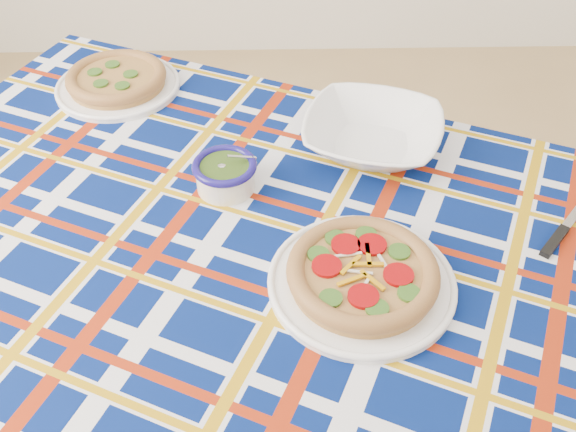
{
  "coord_description": "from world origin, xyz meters",
  "views": [
    {
      "loc": [
        -0.16,
        -1.05,
        1.64
      ],
      "look_at": [
        -0.13,
        -0.16,
        0.81
      ],
      "focal_mm": 40.0,
      "sensor_mm": 36.0,
      "label": 1
    }
  ],
  "objects_px": {
    "serving_bowl": "(372,134)",
    "dining_table": "(265,271)",
    "main_focaccia_plate": "(363,273)",
    "pesto_bowl": "(225,173)"
  },
  "relations": [
    {
      "from": "dining_table",
      "to": "main_focaccia_plate",
      "type": "bearing_deg",
      "value": -8.79
    },
    {
      "from": "dining_table",
      "to": "main_focaccia_plate",
      "type": "relative_size",
      "value": 5.78
    },
    {
      "from": "main_focaccia_plate",
      "to": "serving_bowl",
      "type": "relative_size",
      "value": 1.14
    },
    {
      "from": "dining_table",
      "to": "main_focaccia_plate",
      "type": "xyz_separation_m",
      "value": [
        0.17,
        -0.11,
        0.11
      ]
    },
    {
      "from": "main_focaccia_plate",
      "to": "pesto_bowl",
      "type": "height_order",
      "value": "pesto_bowl"
    },
    {
      "from": "pesto_bowl",
      "to": "serving_bowl",
      "type": "xyz_separation_m",
      "value": [
        0.31,
        0.13,
        -0.0
      ]
    },
    {
      "from": "serving_bowl",
      "to": "dining_table",
      "type": "bearing_deg",
      "value": -129.35
    },
    {
      "from": "main_focaccia_plate",
      "to": "pesto_bowl",
      "type": "xyz_separation_m",
      "value": [
        -0.25,
        0.27,
        0.01
      ]
    },
    {
      "from": "dining_table",
      "to": "serving_bowl",
      "type": "bearing_deg",
      "value": 75.05
    },
    {
      "from": "dining_table",
      "to": "pesto_bowl",
      "type": "relative_size",
      "value": 14.93
    }
  ]
}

